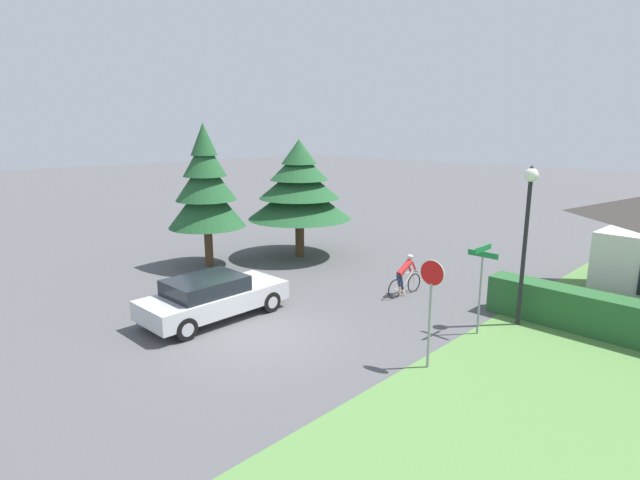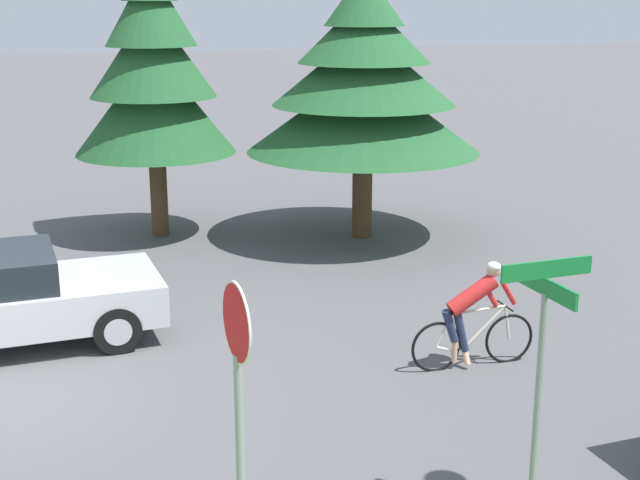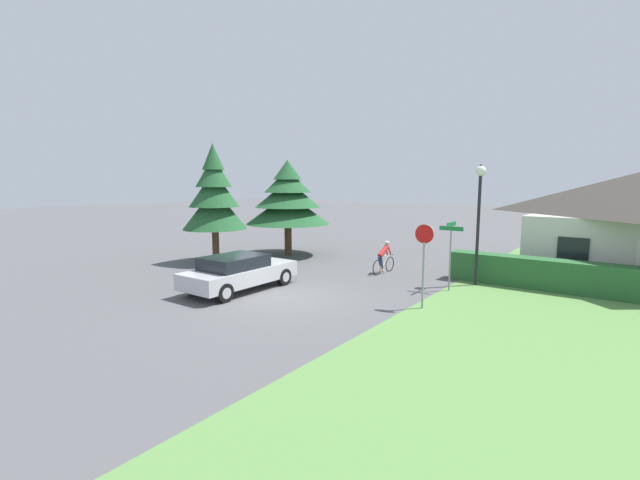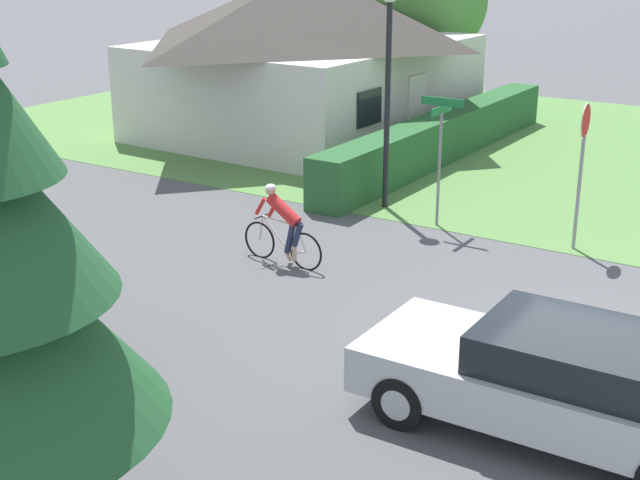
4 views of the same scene
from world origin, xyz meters
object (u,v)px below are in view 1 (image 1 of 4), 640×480
(sedan_left_lane, at_px, (212,297))
(street_lamp, at_px, (528,213))
(cyclist, at_px, (405,276))
(stop_sign, at_px, (431,294))
(street_name_sign, at_px, (481,273))
(conifer_tall_near, at_px, (206,188))
(conifer_tall_far, at_px, (299,188))

(sedan_left_lane, relative_size, street_lamp, 0.96)
(cyclist, distance_m, stop_sign, 5.65)
(cyclist, distance_m, street_name_sign, 3.93)
(stop_sign, height_order, conifer_tall_near, conifer_tall_near)
(cyclist, distance_m, conifer_tall_near, 9.10)
(sedan_left_lane, height_order, street_name_sign, street_name_sign)
(street_lamp, height_order, conifer_tall_near, conifer_tall_near)
(stop_sign, xyz_separation_m, street_lamp, (0.42, 4.30, 1.52))
(stop_sign, height_order, street_lamp, street_lamp)
(street_lamp, bearing_deg, conifer_tall_far, 174.37)
(street_lamp, distance_m, conifer_tall_near, 12.65)
(conifer_tall_far, bearing_deg, stop_sign, -27.42)
(sedan_left_lane, xyz_separation_m, conifer_tall_near, (-5.30, 3.34, 2.68))
(street_lamp, bearing_deg, conifer_tall_near, -167.06)
(street_lamp, xyz_separation_m, street_name_sign, (-0.54, -1.51, -1.62))
(stop_sign, relative_size, conifer_tall_near, 0.46)
(street_lamp, bearing_deg, stop_sign, -95.63)
(sedan_left_lane, distance_m, stop_sign, 6.97)
(stop_sign, bearing_deg, street_lamp, -99.15)
(sedan_left_lane, xyz_separation_m, stop_sign, (6.60, 1.87, 1.21))
(cyclist, height_order, street_name_sign, street_name_sign)
(cyclist, bearing_deg, conifer_tall_near, 111.84)
(street_lamp, xyz_separation_m, conifer_tall_near, (-12.33, -2.83, -0.05))
(conifer_tall_far, bearing_deg, cyclist, -10.16)
(street_name_sign, xyz_separation_m, conifer_tall_near, (-11.79, -1.33, 1.56))
(street_lamp, relative_size, conifer_tall_near, 0.80)
(street_name_sign, height_order, conifer_tall_near, conifer_tall_near)
(street_name_sign, relative_size, conifer_tall_far, 0.49)
(sedan_left_lane, distance_m, street_name_sign, 8.07)
(stop_sign, relative_size, street_lamp, 0.58)
(sedan_left_lane, bearing_deg, street_name_sign, -54.76)
(cyclist, height_order, conifer_tall_near, conifer_tall_near)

